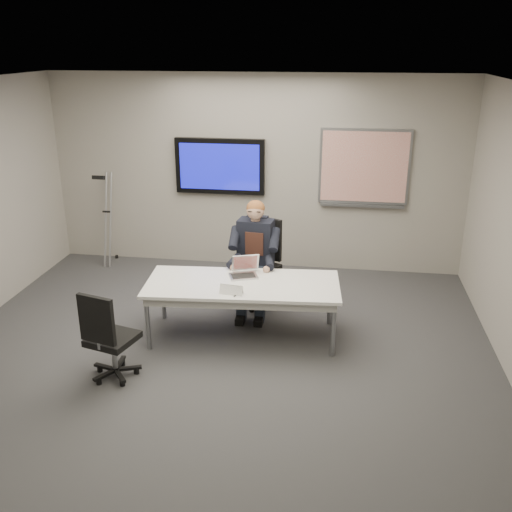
# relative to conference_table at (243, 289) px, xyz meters

# --- Properties ---
(floor) EXTENTS (6.00, 6.00, 0.02)m
(floor) POSITION_rel_conference_table_xyz_m (-0.21, -0.73, -0.59)
(floor) COLOR #373739
(floor) RESTS_ON ground
(ceiling) EXTENTS (6.00, 6.00, 0.02)m
(ceiling) POSITION_rel_conference_table_xyz_m (-0.21, -0.73, 2.21)
(ceiling) COLOR silver
(ceiling) RESTS_ON wall_back
(wall_back) EXTENTS (6.00, 0.02, 2.80)m
(wall_back) POSITION_rel_conference_table_xyz_m (-0.21, 2.27, 0.81)
(wall_back) COLOR #9D998E
(wall_back) RESTS_ON ground
(wall_front) EXTENTS (6.00, 0.02, 2.80)m
(wall_front) POSITION_rel_conference_table_xyz_m (-0.21, -3.73, 0.81)
(wall_front) COLOR #9D998E
(wall_front) RESTS_ON ground
(conference_table) EXTENTS (2.21, 1.05, 0.66)m
(conference_table) POSITION_rel_conference_table_xyz_m (0.00, 0.00, 0.00)
(conference_table) COLOR white
(conference_table) RESTS_ON ground
(tv_display) EXTENTS (1.30, 0.09, 0.80)m
(tv_display) POSITION_rel_conference_table_xyz_m (-0.71, 2.22, 0.91)
(tv_display) COLOR black
(tv_display) RESTS_ON wall_back
(whiteboard) EXTENTS (1.25, 0.08, 1.10)m
(whiteboard) POSITION_rel_conference_table_xyz_m (1.34, 2.24, 0.94)
(whiteboard) COLOR gray
(whiteboard) RESTS_ON wall_back
(office_chair_far) EXTENTS (0.70, 0.70, 1.11)m
(office_chair_far) POSITION_rel_conference_table_xyz_m (0.05, 0.91, -0.24)
(office_chair_far) COLOR black
(office_chair_far) RESTS_ON ground
(office_chair_near) EXTENTS (0.57, 0.57, 0.97)m
(office_chair_near) POSITION_rel_conference_table_xyz_m (-1.14, -1.07, -0.28)
(office_chair_near) COLOR black
(office_chair_near) RESTS_ON ground
(seated_person) EXTENTS (0.46, 0.78, 1.40)m
(seated_person) POSITION_rel_conference_table_xyz_m (0.03, 0.65, -0.02)
(seated_person) COLOR #1D2430
(seated_person) RESTS_ON office_chair_far
(crutch) EXTENTS (0.51, 0.85, 1.51)m
(crutch) POSITION_rel_conference_table_xyz_m (-2.39, 2.00, 0.13)
(crutch) COLOR #A6A8AE
(crutch) RESTS_ON ground
(laptop) EXTENTS (0.37, 0.39, 0.22)m
(laptop) POSITION_rel_conference_table_xyz_m (-0.02, 0.23, 0.13)
(laptop) COLOR silver
(laptop) RESTS_ON conference_table
(name_tent) EXTENTS (0.26, 0.10, 0.10)m
(name_tent) POSITION_rel_conference_table_xyz_m (-0.07, -0.31, 0.13)
(name_tent) COLOR white
(name_tent) RESTS_ON conference_table
(pen) EXTENTS (0.06, 0.12, 0.01)m
(pen) POSITION_rel_conference_table_xyz_m (0.00, -0.33, 0.08)
(pen) COLOR black
(pen) RESTS_ON conference_table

